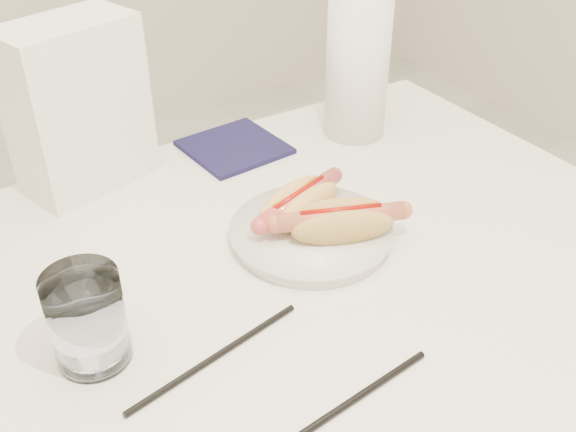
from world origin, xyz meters
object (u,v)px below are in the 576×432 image
hotdog_right (340,222)px  hotdog_left (299,203)px  plate (311,235)px  table (249,316)px  paper_towel_roll (357,69)px  water_glass (87,319)px  napkin_box (78,106)px

hotdog_right → hotdog_left: bearing=129.1°
plate → hotdog_right: (0.03, -0.03, 0.03)m
table → hotdog_left: size_ratio=7.23×
hotdog_right → paper_towel_roll: size_ratio=0.72×
hotdog_right → paper_towel_roll: bearing=71.4°
plate → water_glass: water_glass is taller
paper_towel_roll → hotdog_right: bearing=-129.8°
hotdog_right → table: bearing=-158.3°
plate → hotdog_left: hotdog_left is taller
water_glass → plate: bearing=9.8°
table → water_glass: size_ratio=10.52×
hotdog_left → napkin_box: bearing=107.9°
table → napkin_box: bearing=104.3°
hotdog_left → table: bearing=-169.4°
plate → hotdog_left: bearing=84.7°
hotdog_left → paper_towel_roll: 0.32m
hotdog_right → water_glass: (-0.35, -0.02, 0.02)m
table → paper_towel_roll: paper_towel_roll is taller
plate → hotdog_right: hotdog_right is taller
table → paper_towel_roll: bearing=36.1°
table → napkin_box: size_ratio=4.69×
napkin_box → paper_towel_roll: size_ratio=1.07×
hotdog_right → water_glass: size_ratio=1.51×
hotdog_right → napkin_box: bearing=144.9°
water_glass → hotdog_left: bearing=15.8°
hotdog_left → paper_towel_roll: size_ratio=0.69×
hotdog_left → napkin_box: 0.36m
hotdog_right → napkin_box: (-0.23, 0.35, 0.09)m
table → hotdog_left: 0.17m
napkin_box → paper_towel_roll: 0.46m
water_glass → napkin_box: 0.40m
hotdog_left → napkin_box: napkin_box is taller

